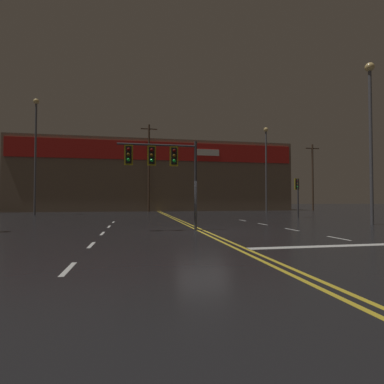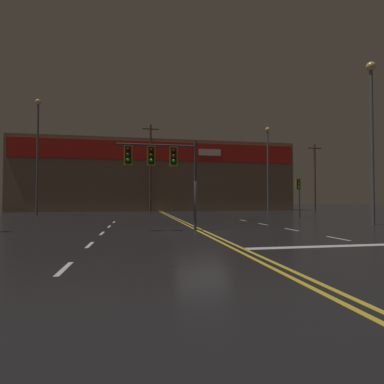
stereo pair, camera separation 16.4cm
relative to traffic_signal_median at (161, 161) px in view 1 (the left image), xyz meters
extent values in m
plane|color=black|center=(2.00, -0.62, -3.49)|extent=(200.00, 200.00, 0.00)
cube|color=gold|center=(1.85, -0.62, -3.48)|extent=(0.12, 60.00, 0.01)
cube|color=gold|center=(2.15, -0.62, -3.48)|extent=(0.12, 60.00, 0.01)
cube|color=silver|center=(-2.72, -7.82, -3.48)|extent=(0.12, 1.40, 0.01)
cube|color=silver|center=(-2.72, -4.22, -3.48)|extent=(0.12, 1.40, 0.01)
cube|color=silver|center=(-2.72, -0.62, -3.48)|extent=(0.12, 1.40, 0.01)
cube|color=silver|center=(-2.72, 2.98, -3.48)|extent=(0.12, 1.40, 0.01)
cube|color=silver|center=(-2.72, 6.58, -3.48)|extent=(0.12, 1.40, 0.01)
cube|color=silver|center=(6.72, -4.22, -3.48)|extent=(0.12, 1.40, 0.01)
cube|color=silver|center=(6.72, -0.62, -3.48)|extent=(0.12, 1.40, 0.01)
cube|color=silver|center=(6.72, 2.98, -3.48)|extent=(0.12, 1.40, 0.01)
cube|color=silver|center=(6.72, 6.58, -3.48)|extent=(0.12, 1.40, 0.01)
cube|color=silver|center=(6.72, -5.97, -3.48)|extent=(9.06, 0.40, 0.01)
cylinder|color=#38383D|center=(1.76, 0.02, -1.23)|extent=(0.14, 0.14, 4.52)
cylinder|color=#38383D|center=(-0.19, 0.02, 0.79)|extent=(3.90, 0.10, 0.10)
cube|color=black|center=(0.65, 0.02, 0.25)|extent=(0.28, 0.24, 0.84)
cube|color=gold|center=(0.65, 0.02, 0.25)|extent=(0.42, 0.08, 0.99)
sphere|color=#500705|center=(0.65, -0.14, 0.50)|extent=(0.17, 0.17, 0.17)
sphere|color=#543707|center=(0.65, -0.14, 0.25)|extent=(0.17, 0.17, 0.17)
sphere|color=green|center=(0.65, -0.14, -0.01)|extent=(0.17, 0.17, 0.17)
cube|color=black|center=(-0.47, 0.02, 0.25)|extent=(0.28, 0.24, 0.84)
cube|color=gold|center=(-0.47, 0.02, 0.25)|extent=(0.42, 0.08, 0.99)
sphere|color=#500705|center=(-0.47, -0.14, 0.50)|extent=(0.17, 0.17, 0.17)
sphere|color=#543707|center=(-0.47, -0.14, 0.25)|extent=(0.17, 0.17, 0.17)
sphere|color=green|center=(-0.47, -0.14, -0.01)|extent=(0.17, 0.17, 0.17)
cube|color=black|center=(-1.58, 0.02, 0.25)|extent=(0.28, 0.24, 0.84)
cube|color=gold|center=(-1.58, 0.02, 0.25)|extent=(0.42, 0.08, 0.99)
sphere|color=#500705|center=(-1.58, -0.14, 0.50)|extent=(0.17, 0.17, 0.17)
sphere|color=#543707|center=(-1.58, -0.14, 0.25)|extent=(0.17, 0.17, 0.17)
sphere|color=green|center=(-1.58, -0.14, -0.01)|extent=(0.17, 0.17, 0.17)
cylinder|color=#38383D|center=(12.74, 9.00, -1.78)|extent=(0.13, 0.13, 3.41)
cube|color=black|center=(12.74, 9.18, -0.54)|extent=(0.28, 0.24, 0.84)
cube|color=gold|center=(12.74, 9.18, -0.54)|extent=(0.42, 0.08, 0.99)
sphere|color=#500705|center=(12.74, 9.02, -0.29)|extent=(0.17, 0.17, 0.17)
sphere|color=#543707|center=(12.74, 9.02, -0.54)|extent=(0.17, 0.17, 0.17)
sphere|color=green|center=(12.74, 9.02, -0.80)|extent=(0.17, 0.17, 0.17)
cylinder|color=#59595E|center=(-11.24, 18.02, 2.26)|extent=(0.20, 0.20, 11.50)
sphere|color=#F9D17A|center=(-11.24, 18.02, 8.18)|extent=(0.56, 0.56, 0.56)
cylinder|color=#59595E|center=(14.77, 19.75, 1.59)|extent=(0.20, 0.20, 10.15)
sphere|color=#F9D17A|center=(14.77, 19.75, 6.84)|extent=(0.56, 0.56, 0.56)
cylinder|color=#59595E|center=(13.31, 1.39, 1.41)|extent=(0.20, 0.20, 9.79)
sphere|color=#F9D17A|center=(13.31, 1.39, 6.47)|extent=(0.56, 0.56, 0.56)
cube|color=#7A6651|center=(2.00, 31.16, 1.53)|extent=(39.47, 10.00, 10.03)
cube|color=red|center=(2.00, 26.06, 4.79)|extent=(38.68, 0.20, 2.51)
cube|color=white|center=(8.91, 26.01, 4.79)|extent=(3.20, 0.16, 0.90)
cylinder|color=#4C3828|center=(0.59, 25.40, 2.36)|extent=(0.26, 0.26, 11.69)
cube|color=#4C3828|center=(0.59, 25.40, 7.61)|extent=(2.20, 0.12, 0.12)
cylinder|color=#4C3828|center=(24.80, 25.40, 1.45)|extent=(0.26, 0.26, 9.87)
cube|color=#4C3828|center=(24.80, 25.40, 5.78)|extent=(2.20, 0.12, 0.12)
camera|label=1|loc=(-1.29, -14.86, -1.97)|focal=28.00mm
camera|label=2|loc=(-1.13, -14.89, -1.97)|focal=28.00mm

